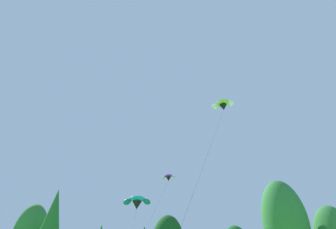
{
  "coord_description": "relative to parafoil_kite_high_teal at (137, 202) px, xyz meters",
  "views": [
    {
      "loc": [
        7.05,
        3.33,
        2.42
      ],
      "look_at": [
        1.29,
        23.11,
        15.47
      ],
      "focal_mm": 27.43,
      "sensor_mm": 36.0,
      "label": 1
    }
  ],
  "objects": [
    {
      "name": "treeline_tree_c",
      "position": [
        -15.54,
        2.77,
        -1.76
      ],
      "size": [
        4.88,
        4.88,
        14.91
      ],
      "color": "#472D19",
      "rests_on": "ground_plane"
    },
    {
      "name": "treeline_tree_h",
      "position": [
        18.66,
        2.74,
        -3.08
      ],
      "size": [
        5.38,
        5.38,
        13.24
      ],
      "color": "#472D19",
      "rests_on": "ground_plane"
    },
    {
      "name": "parafoil_kite_high_teal",
      "position": [
        0.0,
        0.0,
        0.0
      ],
      "size": [
        5.22,
        11.38,
        10.46
      ],
      "color": "teal"
    },
    {
      "name": "parafoil_kite_mid_lime_white",
      "position": [
        13.27,
        0.9,
        14.29
      ],
      "size": [
        5.63,
        21.03,
        24.68
      ],
      "color": "#93D633"
    },
    {
      "name": "parafoil_kite_far_purple",
      "position": [
        2.51,
        6.93,
        5.48
      ],
      "size": [
        2.55,
        17.86,
        15.55
      ],
      "color": "purple"
    }
  ]
}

